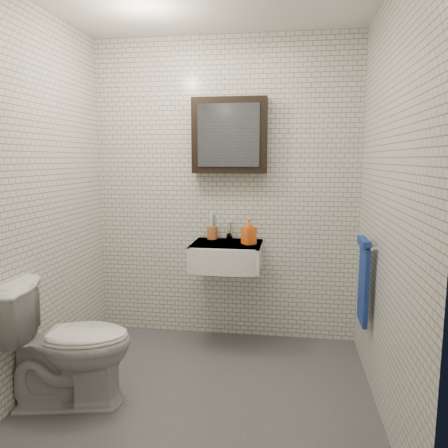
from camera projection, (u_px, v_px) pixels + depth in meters
The scene contains 9 objects.
ground at pixel (202, 392), 2.85m from camera, with size 2.20×2.00×0.01m, color #46484D.
room_shell at pixel (200, 167), 2.64m from camera, with size 2.22×2.02×2.51m.
washbasin at pixel (226, 256), 3.45m from camera, with size 0.55×0.50×0.20m.
faucet at pixel (229, 232), 3.62m from camera, with size 0.06×0.20×0.15m.
mirror_cabinet at pixel (230, 136), 3.50m from camera, with size 0.60×0.15×0.60m.
towel_rail at pixel (364, 278), 2.93m from camera, with size 0.09×0.30×0.58m.
toothbrush_cup at pixel (212, 232), 3.65m from camera, with size 0.10×0.10×0.23m.
soap_bottle at pixel (249, 232), 3.43m from camera, with size 0.09×0.09×0.20m, color orange.
toilet at pixel (67, 343), 2.69m from camera, with size 0.44×0.77×0.79m, color silver.
Camera 1 is at (0.54, -2.61, 1.52)m, focal length 35.00 mm.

